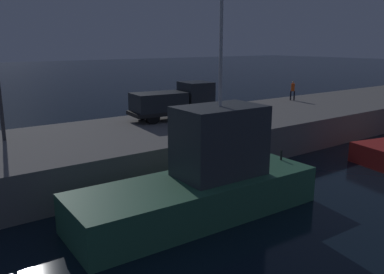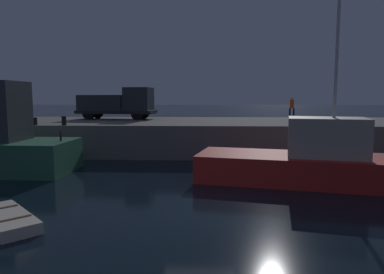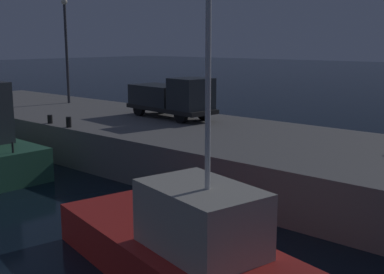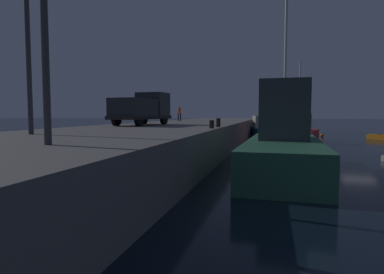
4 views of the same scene
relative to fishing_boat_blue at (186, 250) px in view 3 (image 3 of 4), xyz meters
name	(u,v)px [view 3 (image 3 of 4)]	position (x,y,z in m)	size (l,w,h in m)	color
pier_quay	(249,157)	(-4.92, 10.10, 0.07)	(58.45, 9.47, 2.12)	slate
fishing_boat_blue	(186,250)	(0.00, 0.00, 0.00)	(10.08, 5.22, 8.30)	red
lamp_post_east	(66,43)	(-22.53, 12.02, 5.55)	(0.44, 0.44, 7.54)	#38383D
utility_truck	(172,97)	(-11.56, 11.68, 2.37)	(6.25, 2.72, 2.47)	black
bollard_west	(69,122)	(-13.52, 5.71, 1.40)	(0.28, 0.28, 0.56)	black
bollard_central	(50,119)	(-15.40, 5.78, 1.36)	(0.28, 0.28, 0.47)	black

